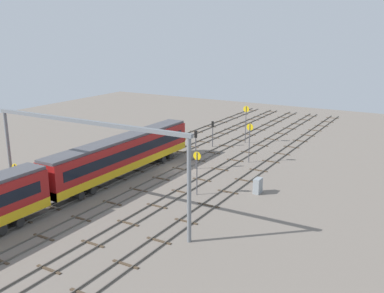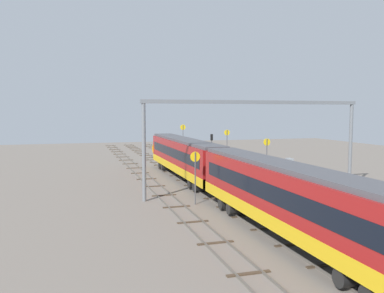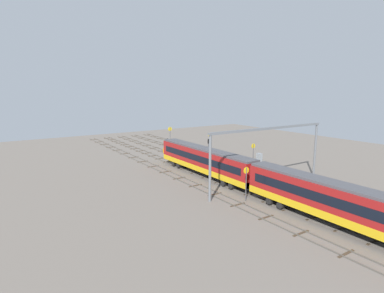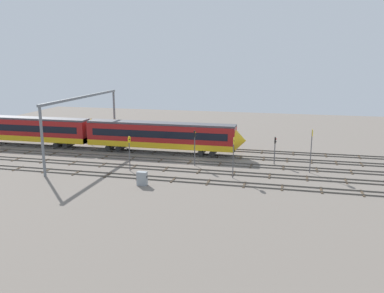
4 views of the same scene
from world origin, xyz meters
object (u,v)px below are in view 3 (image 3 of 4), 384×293
at_px(speed_sign_far_trackside, 209,141).
at_px(relay_cabinet, 259,157).
at_px(overhead_gantry, 270,141).
at_px(speed_sign_distant_end, 253,152).
at_px(speed_sign_mid_trackside, 170,135).
at_px(speed_sign_near_foreground, 246,179).
at_px(signal_light_trackside_approach, 208,148).
at_px(signal_light_trackside_departure, 168,145).
at_px(train, 252,177).

distance_m(speed_sign_far_trackside, relay_cabinet, 11.90).
bearing_deg(relay_cabinet, speed_sign_far_trackside, 27.83).
height_order(overhead_gantry, speed_sign_distant_end, overhead_gantry).
bearing_deg(speed_sign_far_trackside, speed_sign_mid_trackside, 26.04).
distance_m(speed_sign_near_foreground, speed_sign_distant_end, 18.21).
bearing_deg(relay_cabinet, overhead_gantry, 138.98).
height_order(speed_sign_far_trackside, signal_light_trackside_approach, speed_sign_far_trackside).
xyz_separation_m(speed_sign_far_trackside, signal_light_trackside_approach, (-6.10, 4.77, -0.19)).
relative_size(overhead_gantry, signal_light_trackside_departure, 5.77).
relative_size(signal_light_trackside_approach, relay_cabinet, 3.00).
bearing_deg(signal_light_trackside_departure, speed_sign_near_foreground, 170.30).
relative_size(speed_sign_near_foreground, signal_light_trackside_approach, 0.94).
bearing_deg(train, speed_sign_mid_trackside, -10.04).
xyz_separation_m(speed_sign_distant_end, signal_light_trackside_approach, (7.92, 4.68, 0.12)).
distance_m(speed_sign_mid_trackside, relay_cabinet, 22.57).
relative_size(train, overhead_gantry, 2.20).
bearing_deg(speed_sign_distant_end, speed_sign_near_foreground, 132.82).
xyz_separation_m(speed_sign_distant_end, relay_cabinet, (3.76, -5.51, -2.31)).
xyz_separation_m(train, signal_light_trackside_departure, (29.80, -2.76, -0.03)).
bearing_deg(signal_light_trackside_departure, train, 174.70).
relative_size(speed_sign_far_trackside, signal_light_trackside_approach, 1.06).
bearing_deg(signal_light_trackside_approach, signal_light_trackside_departure, 16.82).
bearing_deg(signal_light_trackside_departure, speed_sign_mid_trackside, -35.12).
xyz_separation_m(speed_sign_far_trackside, relay_cabinet, (-10.26, -5.42, -2.61)).
height_order(speed_sign_near_foreground, signal_light_trackside_departure, speed_sign_near_foreground).
relative_size(speed_sign_near_foreground, speed_sign_distant_end, 0.98).
bearing_deg(train, speed_sign_far_trackside, -23.55).
xyz_separation_m(overhead_gantry, relay_cabinet, (13.59, -11.82, -6.36)).
distance_m(signal_light_trackside_approach, relay_cabinet, 11.27).
relative_size(speed_sign_distant_end, signal_light_trackside_departure, 1.21).
height_order(train, speed_sign_mid_trackside, speed_sign_mid_trackside).
distance_m(overhead_gantry, speed_sign_distant_end, 12.37).
xyz_separation_m(speed_sign_near_foreground, signal_light_trackside_departure, (31.29, -5.35, -0.43)).
bearing_deg(overhead_gantry, speed_sign_distant_end, -32.71).
bearing_deg(speed_sign_distant_end, train, 135.31).
bearing_deg(overhead_gantry, speed_sign_near_foreground, 109.86).
distance_m(speed_sign_distant_end, signal_light_trackside_approach, 9.20).
bearing_deg(train, signal_light_trackside_approach, -17.93).
bearing_deg(speed_sign_mid_trackside, speed_sign_distant_end, -168.92).
distance_m(train, signal_light_trackside_departure, 29.92).
bearing_deg(speed_sign_near_foreground, overhead_gantry, -70.14).
distance_m(speed_sign_distant_end, signal_light_trackside_departure, 20.54).
relative_size(speed_sign_near_foreground, speed_sign_mid_trackside, 0.80).
relative_size(train, speed_sign_near_foreground, 10.70).
relative_size(train, speed_sign_mid_trackside, 8.53).
distance_m(speed_sign_near_foreground, speed_sign_far_trackside, 29.62).
relative_size(overhead_gantry, speed_sign_distant_end, 4.76).
height_order(speed_sign_mid_trackside, signal_light_trackside_departure, speed_sign_mid_trackside).
height_order(overhead_gantry, speed_sign_mid_trackside, overhead_gantry).
xyz_separation_m(overhead_gantry, speed_sign_distant_end, (9.83, -6.32, -4.06)).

